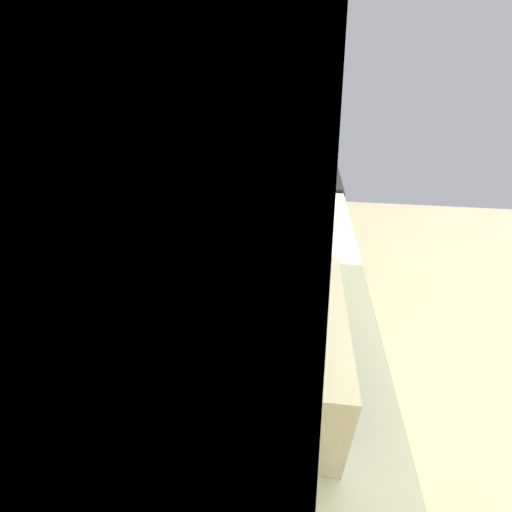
% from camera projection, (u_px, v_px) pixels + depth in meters
% --- Properties ---
extents(wall_back, '(4.12, 0.12, 2.84)m').
position_uv_depth(wall_back, '(161.00, 173.00, 0.91)').
color(wall_back, '#E0D888').
rests_on(wall_back, ground_plane).
extents(upper_cabinets, '(2.30, 0.31, 0.60)m').
position_uv_depth(upper_cabinets, '(171.00, 5.00, 0.36)').
color(upper_cabinets, '#DBD167').
extents(oven_range, '(0.71, 0.63, 1.10)m').
position_uv_depth(oven_range, '(292.00, 228.00, 2.65)').
color(oven_range, black).
rests_on(oven_range, ground_plane).
extents(microwave, '(0.48, 0.34, 0.27)m').
position_uv_depth(microwave, '(276.00, 346.00, 0.88)').
color(microwave, white).
rests_on(microwave, counter_run).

